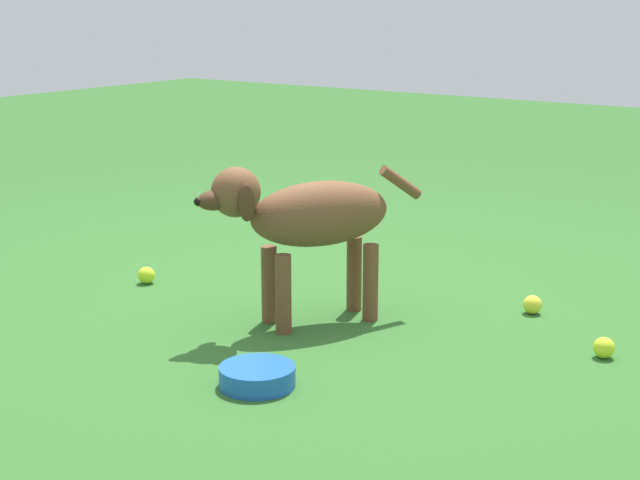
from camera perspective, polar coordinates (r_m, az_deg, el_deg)
name	(u,v)px	position (r m, az deg, el deg)	size (l,w,h in m)	color
ground	(300,306)	(3.57, -1.15, -3.83)	(14.00, 14.00, 0.00)	#2D6026
dog	(307,218)	(3.30, -0.76, 1.28)	(0.73, 0.46, 0.56)	brown
tennis_ball_0	(604,348)	(3.20, 15.98, -5.96)	(0.07, 0.07, 0.07)	#C8DE2A
tennis_ball_1	(146,275)	(3.90, -9.93, -2.00)	(0.07, 0.07, 0.07)	#C2E229
tennis_ball_2	(532,305)	(3.56, 12.09, -3.65)	(0.07, 0.07, 0.07)	yellow
water_bowl	(257,376)	(2.87, -3.62, -7.81)	(0.22, 0.22, 0.06)	blue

